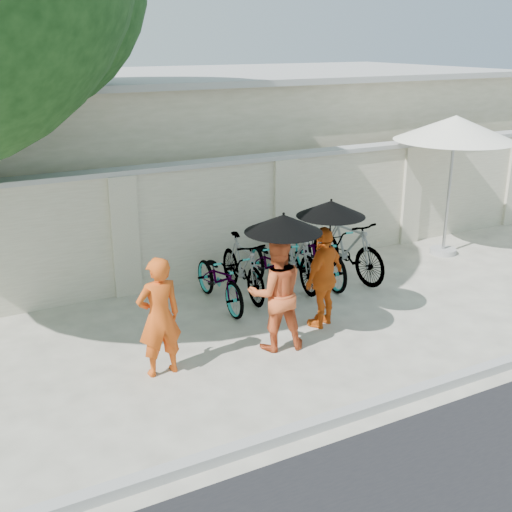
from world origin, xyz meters
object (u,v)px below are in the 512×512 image
monk_center (276,293)px  monk_right (324,277)px  monk_left (159,317)px  patio_umbrella (455,130)px

monk_center → monk_right: 1.02m
monk_left → patio_umbrella: patio_umbrella is taller
monk_right → patio_umbrella: bearing=177.4°
monk_center → monk_right: size_ratio=1.05×
monk_left → monk_right: monk_left is taller
monk_center → monk_right: bearing=-148.2°
monk_left → monk_right: bearing=-176.5°
monk_right → patio_umbrella: 4.59m
monk_left → monk_right: size_ratio=1.03×
monk_left → monk_center: (1.64, -0.06, 0.02)m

